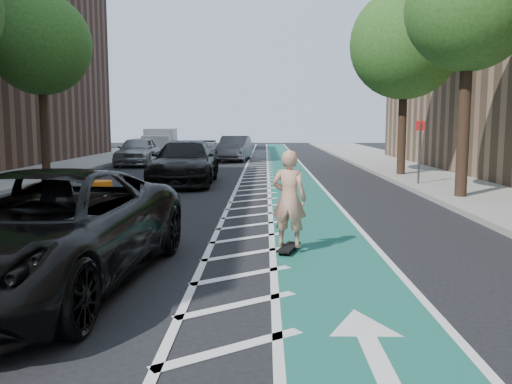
{
  "coord_description": "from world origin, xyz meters",
  "views": [
    {
      "loc": [
        1.86,
        -8.27,
        2.38
      ],
      "look_at": [
        1.69,
        1.82,
        1.1
      ],
      "focal_mm": 38.0,
      "sensor_mm": 36.0,
      "label": 1
    }
  ],
  "objects_px": {
    "suv_near": "(42,231)",
    "barrel_a": "(101,202)",
    "skateboarder": "(289,199)",
    "suv_far": "(185,162)"
  },
  "relations": [
    {
      "from": "suv_near",
      "to": "barrel_a",
      "type": "xyz_separation_m",
      "value": [
        -0.85,
        5.6,
        -0.39
      ]
    },
    {
      "from": "skateboarder",
      "to": "suv_near",
      "type": "xyz_separation_m",
      "value": [
        -3.65,
        -2.27,
        -0.16
      ]
    },
    {
      "from": "suv_near",
      "to": "suv_far",
      "type": "height_order",
      "value": "suv_far"
    },
    {
      "from": "suv_near",
      "to": "suv_far",
      "type": "relative_size",
      "value": 1.04
    },
    {
      "from": "skateboarder",
      "to": "suv_near",
      "type": "height_order",
      "value": "skateboarder"
    },
    {
      "from": "skateboarder",
      "to": "barrel_a",
      "type": "relative_size",
      "value": 1.83
    },
    {
      "from": "skateboarder",
      "to": "suv_far",
      "type": "bearing_deg",
      "value": -54.94
    },
    {
      "from": "suv_near",
      "to": "suv_far",
      "type": "xyz_separation_m",
      "value": [
        0.04,
        13.75,
        0.0
      ]
    },
    {
      "from": "suv_near",
      "to": "suv_far",
      "type": "distance_m",
      "value": 13.75
    },
    {
      "from": "suv_near",
      "to": "barrel_a",
      "type": "distance_m",
      "value": 5.68
    }
  ]
}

